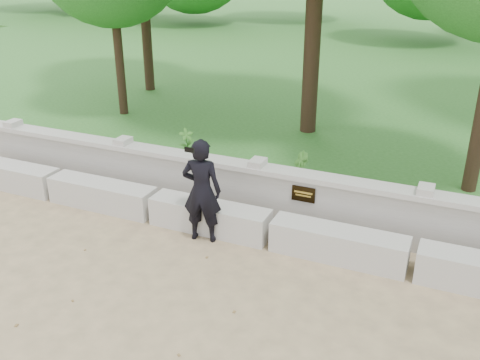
# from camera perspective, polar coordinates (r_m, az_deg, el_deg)

# --- Properties ---
(ground) EXTENTS (80.00, 80.00, 0.00)m
(ground) POSITION_cam_1_polar(r_m,az_deg,el_deg) (6.50, -2.85, -14.57)
(ground) COLOR tan
(ground) RESTS_ON ground
(lawn) EXTENTS (40.00, 22.00, 0.25)m
(lawn) POSITION_cam_1_polar(r_m,az_deg,el_deg) (19.09, 16.46, 10.94)
(lawn) COLOR #2A5D21
(lawn) RESTS_ON ground
(concrete_bench) EXTENTS (11.90, 0.45, 0.45)m
(concrete_bench) POSITION_cam_1_polar(r_m,az_deg,el_deg) (7.84, 3.31, -5.36)
(concrete_bench) COLOR #B8B5AD
(concrete_bench) RESTS_ON ground
(parapet_wall) EXTENTS (12.50, 0.35, 0.90)m
(parapet_wall) POSITION_cam_1_polar(r_m,az_deg,el_deg) (8.32, 5.05, -1.76)
(parapet_wall) COLOR #ACAAA3
(parapet_wall) RESTS_ON ground
(man_main) EXTENTS (0.64, 0.58, 1.58)m
(man_main) POSITION_cam_1_polar(r_m,az_deg,el_deg) (7.72, -4.10, -1.15)
(man_main) COLOR black
(man_main) RESTS_ON ground
(shrub_a) EXTENTS (0.35, 0.37, 0.58)m
(shrub_a) POSITION_cam_1_polar(r_m,az_deg,el_deg) (10.40, -5.70, 3.97)
(shrub_a) COLOR #3C7929
(shrub_a) RESTS_ON lawn
(shrub_b) EXTENTS (0.39, 0.44, 0.69)m
(shrub_b) POSITION_cam_1_polar(r_m,az_deg,el_deg) (8.89, 6.22, 0.83)
(shrub_b) COLOR #3C7929
(shrub_b) RESTS_ON lawn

